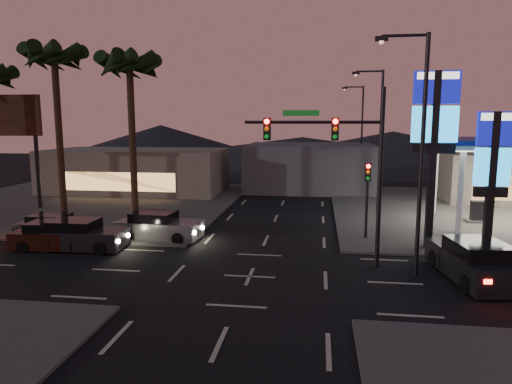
# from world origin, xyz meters

# --- Properties ---
(ground) EXTENTS (140.00, 140.00, 0.00)m
(ground) POSITION_xyz_m (0.00, 0.00, 0.00)
(ground) COLOR black
(ground) RESTS_ON ground
(corner_lot_ne) EXTENTS (24.00, 24.00, 0.12)m
(corner_lot_ne) POSITION_xyz_m (16.00, 16.00, 0.06)
(corner_lot_ne) COLOR #47443F
(corner_lot_ne) RESTS_ON ground
(corner_lot_nw) EXTENTS (24.00, 24.00, 0.12)m
(corner_lot_nw) POSITION_xyz_m (-16.00, 16.00, 0.06)
(corner_lot_nw) COLOR #47443F
(corner_lot_nw) RESTS_ON ground
(convenience_store) EXTENTS (10.00, 6.00, 4.00)m
(convenience_store) POSITION_xyz_m (18.00, 21.00, 2.00)
(convenience_store) COLOR #726B5B
(convenience_store) RESTS_ON ground
(pylon_sign_tall) EXTENTS (2.20, 0.35, 9.00)m
(pylon_sign_tall) POSITION_xyz_m (8.50, 5.50, 6.39)
(pylon_sign_tall) COLOR black
(pylon_sign_tall) RESTS_ON ground
(pylon_sign_short) EXTENTS (1.60, 0.35, 7.00)m
(pylon_sign_short) POSITION_xyz_m (11.00, 4.50, 4.66)
(pylon_sign_short) COLOR black
(pylon_sign_short) RESTS_ON ground
(traffic_signal_mast) EXTENTS (6.10, 0.39, 8.00)m
(traffic_signal_mast) POSITION_xyz_m (3.76, 1.99, 5.23)
(traffic_signal_mast) COLOR black
(traffic_signal_mast) RESTS_ON ground
(pedestal_signal) EXTENTS (0.32, 0.39, 4.30)m
(pedestal_signal) POSITION_xyz_m (5.50, 6.98, 2.92)
(pedestal_signal) COLOR black
(pedestal_signal) RESTS_ON ground
(streetlight_near) EXTENTS (2.14, 0.25, 10.00)m
(streetlight_near) POSITION_xyz_m (6.79, 1.00, 5.72)
(streetlight_near) COLOR black
(streetlight_near) RESTS_ON ground
(streetlight_mid) EXTENTS (2.14, 0.25, 10.00)m
(streetlight_mid) POSITION_xyz_m (6.79, 14.00, 5.72)
(streetlight_mid) COLOR black
(streetlight_mid) RESTS_ON ground
(streetlight_far) EXTENTS (2.14, 0.25, 10.00)m
(streetlight_far) POSITION_xyz_m (6.79, 28.00, 5.72)
(streetlight_far) COLOR black
(streetlight_far) RESTS_ON ground
(palm_a) EXTENTS (4.41, 4.41, 10.86)m
(palm_a) POSITION_xyz_m (-9.00, 9.50, 9.43)
(palm_a) COLOR black
(palm_a) RESTS_ON ground
(palm_b) EXTENTS (4.41, 4.41, 11.46)m
(palm_b) POSITION_xyz_m (-14.00, 9.50, 9.97)
(palm_b) COLOR black
(palm_b) RESTS_ON ground
(billboard) EXTENTS (6.00, 0.30, 8.50)m
(billboard) POSITION_xyz_m (-20.50, 13.00, 6.33)
(billboard) COLOR black
(billboard) RESTS_ON ground
(building_far_west) EXTENTS (16.00, 8.00, 4.00)m
(building_far_west) POSITION_xyz_m (-14.00, 22.00, 2.00)
(building_far_west) COLOR #726B5B
(building_far_west) RESTS_ON ground
(building_far_mid) EXTENTS (12.00, 9.00, 4.40)m
(building_far_mid) POSITION_xyz_m (2.00, 26.00, 2.20)
(building_far_mid) COLOR #4C4C51
(building_far_mid) RESTS_ON ground
(hill_left) EXTENTS (40.00, 40.00, 6.00)m
(hill_left) POSITION_xyz_m (-25.00, 60.00, 3.00)
(hill_left) COLOR black
(hill_left) RESTS_ON ground
(hill_right) EXTENTS (50.00, 50.00, 5.00)m
(hill_right) POSITION_xyz_m (15.00, 60.00, 2.50)
(hill_right) COLOR black
(hill_right) RESTS_ON ground
(hill_center) EXTENTS (60.00, 60.00, 4.00)m
(hill_center) POSITION_xyz_m (0.00, 60.00, 2.00)
(hill_center) COLOR black
(hill_center) RESTS_ON ground
(car_lane_a_front) EXTENTS (4.76, 2.08, 1.53)m
(car_lane_a_front) POSITION_xyz_m (-9.36, 3.04, 0.71)
(car_lane_a_front) COLOR black
(car_lane_a_front) RESTS_ON ground
(car_lane_a_mid) EXTENTS (4.53, 2.19, 1.44)m
(car_lane_a_mid) POSITION_xyz_m (-10.59, 2.90, 0.67)
(car_lane_a_mid) COLOR black
(car_lane_a_mid) RESTS_ON ground
(car_lane_b_front) EXTENTS (4.88, 2.35, 1.55)m
(car_lane_b_front) POSITION_xyz_m (-6.02, 5.53, 0.72)
(car_lane_b_front) COLOR slate
(car_lane_b_front) RESTS_ON ground
(car_lane_b_mid) EXTENTS (4.21, 1.82, 1.36)m
(car_lane_b_mid) POSITION_xyz_m (-11.95, 4.94, 0.63)
(car_lane_b_mid) COLOR black
(car_lane_b_mid) RESTS_ON ground
(suv_station) EXTENTS (2.83, 5.36, 1.71)m
(suv_station) POSITION_xyz_m (9.30, 0.87, 0.79)
(suv_station) COLOR black
(suv_station) RESTS_ON ground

